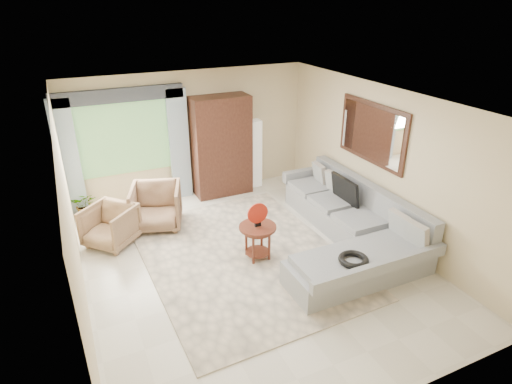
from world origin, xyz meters
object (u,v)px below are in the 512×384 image
sectional_sofa (350,228)px  floor_lamp (255,154)px  armchair_right (156,207)px  tv_screen (345,190)px  potted_plant (85,204)px  armoire (221,146)px  coffee_table (258,241)px  armchair_left (110,226)px

sectional_sofa → floor_lamp: bearing=98.3°
armchair_right → tv_screen: bearing=-5.8°
sectional_sofa → potted_plant: bearing=143.7°
potted_plant → armoire: size_ratio=0.25×
coffee_table → floor_lamp: 3.01m
sectional_sofa → coffee_table: (-1.64, 0.23, 0.03)m
coffee_table → armchair_right: size_ratio=0.67×
armoire → coffee_table: bearing=-98.7°
sectional_sofa → coffee_table: size_ratio=5.78×
tv_screen → armoire: size_ratio=0.35×
armoire → floor_lamp: 0.86m
armchair_right → armoire: 1.98m
tv_screen → armchair_right: (-3.14, 1.41, -0.31)m
tv_screen → armchair_right: bearing=155.9°
coffee_table → armchair_right: bearing=125.1°
sectional_sofa → armoire: bearing=113.1°
armchair_left → coffee_table: bearing=11.3°
tv_screen → floor_lamp: floor_lamp is taller
tv_screen → potted_plant: 4.94m
armoire → floor_lamp: armoire is taller
armchair_left → floor_lamp: 3.55m
sectional_sofa → floor_lamp: (-0.43, 2.96, 0.47)m
tv_screen → coffee_table: size_ratio=1.24×
coffee_table → sectional_sofa: bearing=-8.1°
sectional_sofa → armchair_right: sectional_sofa is taller
floor_lamp → armchair_left: bearing=-159.1°
tv_screen → armchair_left: size_ratio=0.96×
tv_screen → floor_lamp: size_ratio=0.49×
coffee_table → armoire: size_ratio=0.29×
tv_screen → potted_plant: bearing=151.0°
sectional_sofa → coffee_table: sectional_sofa is taller
armchair_left → armoire: 2.86m
sectional_sofa → tv_screen: 0.77m
armoire → tv_screen: bearing=-57.1°
coffee_table → armoire: bearing=81.3°
coffee_table → tv_screen: bearing=10.2°
coffee_table → potted_plant: coffee_table is taller
coffee_table → potted_plant: 3.63m
coffee_table → armchair_left: size_ratio=0.77×
armchair_left → armoire: bearing=71.9°
armchair_right → potted_plant: armchair_right is taller
sectional_sofa → coffee_table: 1.66m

